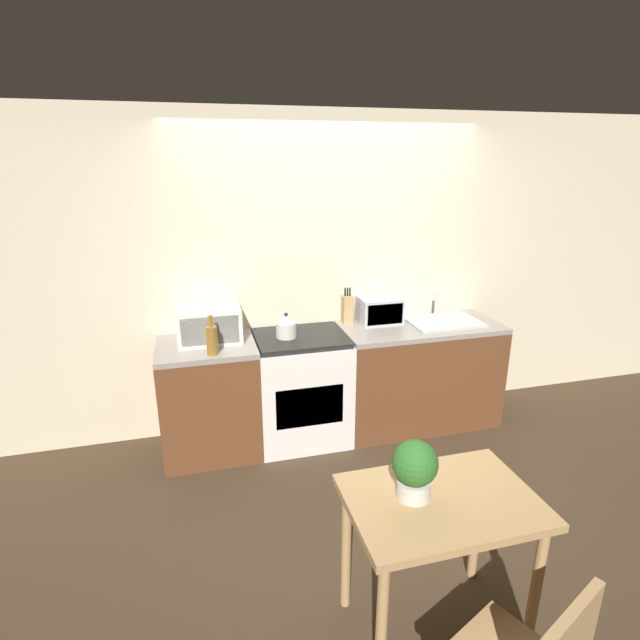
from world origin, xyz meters
TOP-DOWN VIEW (x-y plane):
  - ground_plane at (0.00, 0.00)m, footprint 16.00×16.00m
  - wall_back at (0.00, 1.07)m, footprint 10.00×0.06m
  - counter_left_run at (-1.04, 0.73)m, footprint 0.73×0.62m
  - counter_right_run at (0.73, 0.73)m, footprint 1.34×0.62m
  - stove_range at (-0.31, 0.73)m, footprint 0.73×0.62m
  - kettle at (-0.42, 0.73)m, footprint 0.16×0.16m
  - microwave at (-1.00, 0.83)m, footprint 0.47×0.38m
  - bottle at (-0.99, 0.51)m, footprint 0.08×0.08m
  - knife_block at (0.15, 0.95)m, footprint 0.08×0.10m
  - toaster_oven at (0.42, 0.88)m, footprint 0.35×0.27m
  - sink_basin at (0.94, 0.73)m, footprint 0.60×0.43m
  - dining_table at (-0.08, -1.18)m, footprint 0.86×0.60m
  - potted_plant at (-0.21, -1.14)m, footprint 0.21×0.21m

SIDE VIEW (x-z plane):
  - ground_plane at x=0.00m, z-range 0.00..0.00m
  - stove_range at x=-0.31m, z-range 0.00..0.90m
  - counter_left_run at x=-1.04m, z-range 0.00..0.90m
  - counter_right_run at x=0.73m, z-range 0.00..0.90m
  - dining_table at x=-0.08m, z-range 0.26..1.03m
  - sink_basin at x=0.94m, z-range 0.79..1.03m
  - potted_plant at x=-0.21m, z-range 0.78..1.06m
  - kettle at x=-0.42m, z-range 0.89..1.09m
  - toaster_oven at x=0.42m, z-range 0.90..1.12m
  - bottle at x=-0.99m, z-range 0.87..1.16m
  - knife_block at x=0.15m, z-range 0.87..1.17m
  - microwave at x=-1.00m, z-range 0.90..1.17m
  - wall_back at x=0.00m, z-range 0.00..2.60m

